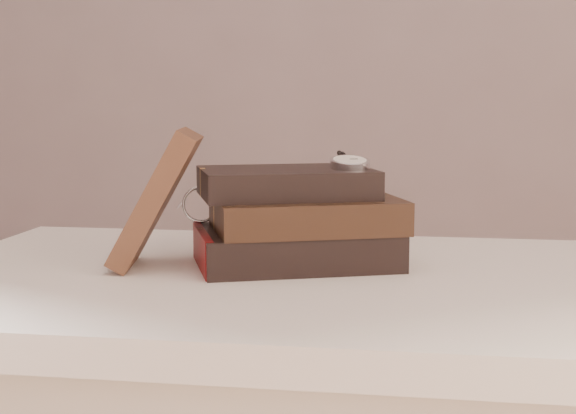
# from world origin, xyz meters

# --- Properties ---
(table) EXTENTS (1.00, 0.60, 0.75)m
(table) POSITION_xyz_m (0.00, 0.35, 0.66)
(table) COLOR white
(table) RESTS_ON ground
(book_stack) EXTENTS (0.30, 0.25, 0.12)m
(book_stack) POSITION_xyz_m (-0.03, 0.40, 0.81)
(book_stack) COLOR black
(book_stack) RESTS_ON table
(journal) EXTENTS (0.13, 0.13, 0.18)m
(journal) POSITION_xyz_m (-0.21, 0.36, 0.84)
(journal) COLOR #3D2217
(journal) RESTS_ON table
(pocket_watch) EXTENTS (0.07, 0.16, 0.02)m
(pocket_watch) POSITION_xyz_m (0.03, 0.42, 0.88)
(pocket_watch) COLOR silver
(pocket_watch) RESTS_ON book_stack
(eyeglasses) EXTENTS (0.14, 0.15, 0.05)m
(eyeglasses) POSITION_xyz_m (-0.15, 0.45, 0.82)
(eyeglasses) COLOR silver
(eyeglasses) RESTS_ON book_stack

